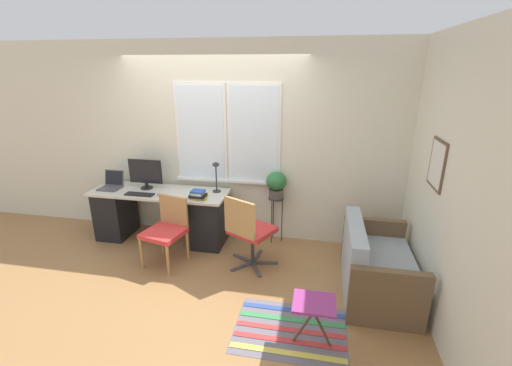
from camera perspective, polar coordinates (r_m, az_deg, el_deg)
ground_plane at (r=4.68m, az=-8.76°, el=-11.63°), size 14.00×14.00×0.00m
wall_back_with_window at (r=4.80m, az=-6.73°, el=6.68°), size 9.00×0.12×2.70m
wall_right_with_picture at (r=4.07m, az=26.91°, el=2.48°), size 0.08×9.00×2.70m
desk at (r=5.02m, az=-15.50°, el=-4.96°), size 1.90×0.62×0.73m
laptop at (r=5.23m, az=-22.95°, el=-0.22°), size 0.29×0.28×0.23m
monitor at (r=4.99m, az=-17.95°, el=1.56°), size 0.48×0.17×0.42m
keyboard at (r=4.83m, az=-18.84°, el=-1.79°), size 0.39×0.12×0.02m
mouse at (r=4.73m, az=-15.94°, el=-1.85°), size 0.04×0.06×0.03m
desk_lamp at (r=4.64m, az=-6.68°, el=1.91°), size 0.11×0.11×0.42m
book_stack at (r=4.50m, az=-9.60°, el=-1.95°), size 0.23×0.17×0.11m
desk_chair_wooden at (r=4.41m, az=-14.69°, el=-7.35°), size 0.54×0.55×0.83m
office_chair_swivel at (r=4.13m, az=-1.23°, el=-7.81°), size 0.63×0.64×0.94m
couch_loveseat at (r=4.03m, az=19.24°, el=-13.35°), size 0.72×1.21×0.78m
plant_stand at (r=4.73m, az=3.34°, el=-3.65°), size 0.21×0.21×0.66m
potted_plant at (r=4.62m, az=3.41°, el=-0.09°), size 0.28×0.28×0.36m
floor_rug_striped at (r=3.52m, az=5.72°, el=-23.19°), size 1.05×0.76×0.01m
folding_stool at (r=3.16m, az=9.65°, el=-19.65°), size 0.37×0.31×0.45m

